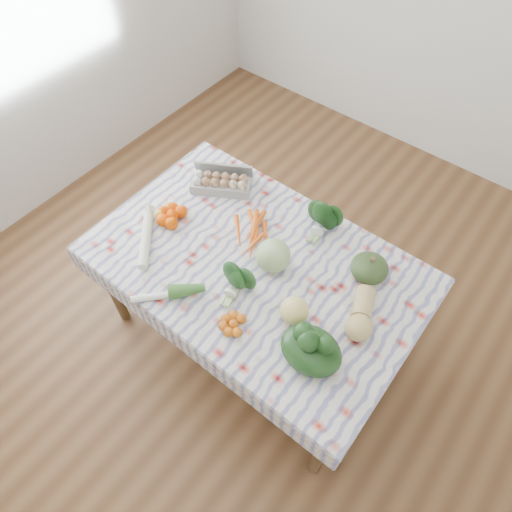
{
  "coord_description": "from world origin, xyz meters",
  "views": [
    {
      "loc": [
        0.82,
        -1.04,
        2.64
      ],
      "look_at": [
        0.0,
        0.0,
        0.82
      ],
      "focal_mm": 32.0,
      "sensor_mm": 36.0,
      "label": 1
    }
  ],
  "objects_px": {
    "dining_table": "(256,272)",
    "egg_carton": "(221,184)",
    "butternut_squash": "(362,313)",
    "grapefruit": "(294,310)",
    "kabocha_squash": "(369,268)",
    "cabbage": "(273,256)"
  },
  "relations": [
    {
      "from": "dining_table",
      "to": "egg_carton",
      "type": "relative_size",
      "value": 4.81
    },
    {
      "from": "butternut_squash",
      "to": "grapefruit",
      "type": "relative_size",
      "value": 2.0
    },
    {
      "from": "kabocha_squash",
      "to": "grapefruit",
      "type": "distance_m",
      "value": 0.44
    },
    {
      "from": "kabocha_squash",
      "to": "cabbage",
      "type": "xyz_separation_m",
      "value": [
        -0.4,
        -0.24,
        0.02
      ]
    },
    {
      "from": "dining_table",
      "to": "egg_carton",
      "type": "xyz_separation_m",
      "value": [
        -0.47,
        0.28,
        0.13
      ]
    },
    {
      "from": "kabocha_squash",
      "to": "grapefruit",
      "type": "xyz_separation_m",
      "value": [
        -0.15,
        -0.42,
        0.01
      ]
    },
    {
      "from": "butternut_squash",
      "to": "grapefruit",
      "type": "distance_m",
      "value": 0.3
    },
    {
      "from": "kabocha_squash",
      "to": "butternut_squash",
      "type": "distance_m",
      "value": 0.26
    },
    {
      "from": "dining_table",
      "to": "cabbage",
      "type": "xyz_separation_m",
      "value": [
        0.08,
        0.04,
        0.17
      ]
    },
    {
      "from": "kabocha_squash",
      "to": "cabbage",
      "type": "bearing_deg",
      "value": -148.55
    },
    {
      "from": "dining_table",
      "to": "kabocha_squash",
      "type": "xyz_separation_m",
      "value": [
        0.48,
        0.28,
        0.14
      ]
    },
    {
      "from": "egg_carton",
      "to": "cabbage",
      "type": "bearing_deg",
      "value": -53.87
    },
    {
      "from": "butternut_squash",
      "to": "grapefruit",
      "type": "height_order",
      "value": "grapefruit"
    },
    {
      "from": "butternut_squash",
      "to": "egg_carton",
      "type": "bearing_deg",
      "value": 146.47
    },
    {
      "from": "egg_carton",
      "to": "butternut_squash",
      "type": "xyz_separation_m",
      "value": [
        1.05,
        -0.23,
        0.02
      ]
    },
    {
      "from": "cabbage",
      "to": "kabocha_squash",
      "type": "bearing_deg",
      "value": 31.45
    },
    {
      "from": "dining_table",
      "to": "kabocha_squash",
      "type": "height_order",
      "value": "kabocha_squash"
    },
    {
      "from": "dining_table",
      "to": "butternut_squash",
      "type": "bearing_deg",
      "value": 4.34
    },
    {
      "from": "cabbage",
      "to": "butternut_squash",
      "type": "distance_m",
      "value": 0.5
    },
    {
      "from": "dining_table",
      "to": "butternut_squash",
      "type": "distance_m",
      "value": 0.59
    },
    {
      "from": "dining_table",
      "to": "butternut_squash",
      "type": "height_order",
      "value": "butternut_squash"
    },
    {
      "from": "butternut_squash",
      "to": "grapefruit",
      "type": "xyz_separation_m",
      "value": [
        -0.25,
        -0.18,
        0.01
      ]
    }
  ]
}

